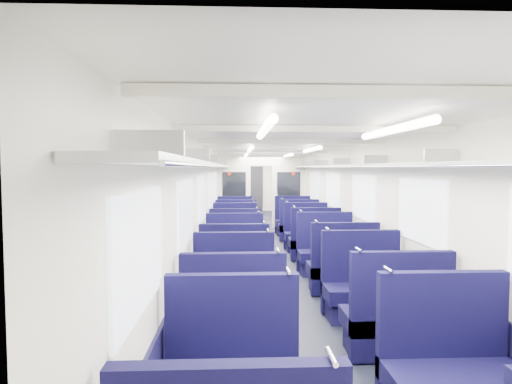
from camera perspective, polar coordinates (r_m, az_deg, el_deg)
The scene contains 31 objects.
floor at distance 10.34m, azimuth 1.86°, elevation -7.52°, with size 2.80×18.00×0.01m, color black.
ceiling at distance 10.17m, azimuth 1.88°, elevation 5.60°, with size 2.80×18.00×0.01m, color white.
wall_left at distance 10.18m, azimuth -6.01°, elevation -1.04°, with size 0.02×18.00×2.35m, color silver.
dado_left at distance 10.27m, azimuth -5.90°, elevation -5.63°, with size 0.03×17.90×0.70m, color black.
wall_right at distance 10.39m, azimuth 9.59°, elevation -0.98°, with size 0.02×18.00×2.35m, color silver.
dado_right at distance 10.48m, azimuth 9.47°, elevation -5.48°, with size 0.03×17.90×0.70m, color black.
wall_far at distance 19.16m, azimuth -0.23°, elevation 0.99°, with size 2.80×0.02×2.35m, color silver.
luggage_rack_left at distance 10.14m, azimuth -4.98°, elevation 3.46°, with size 0.36×17.40×0.18m.
luggage_rack_right at distance 10.33m, azimuth 8.62°, elevation 3.44°, with size 0.36×17.40×0.18m.
windows at distance 9.72m, azimuth 2.08°, elevation 0.22°, with size 2.78×15.60×0.75m.
ceiling_fittings at distance 9.91m, azimuth 2.00°, elevation 5.31°, with size 2.70×16.06×0.11m.
end_door at distance 19.11m, azimuth -0.22°, elevation 0.45°, with size 0.75×0.06×2.00m, color black.
bulkhead at distance 13.71m, azimuth 0.72°, elevation 0.32°, with size 2.80×0.10×2.35m.
seat_2 at distance 3.49m, azimuth -3.20°, elevation -23.71°, with size 1.03×0.57×1.15m.
seat_3 at distance 3.85m, azimuth 24.40°, elevation -21.32°, with size 1.03×0.57×1.15m.
seat_4 at distance 4.50m, azimuth -3.05°, elevation -17.33°, with size 1.03×0.57×1.15m.
seat_5 at distance 4.78m, azimuth 18.14°, elevation -16.21°, with size 1.03×0.57×1.15m.
seat_6 at distance 5.49m, azimuth -2.96°, elevation -13.50°, with size 1.03×0.57×1.15m.
seat_7 at distance 5.80m, azimuth 14.09°, elevation -12.65°, with size 1.03×0.57×1.15m.
seat_8 at distance 6.53m, azimuth -2.90°, elevation -10.75°, with size 1.03×0.57×1.15m.
seat_9 at distance 6.80m, azimuth 11.46°, elevation -10.24°, with size 1.03×0.57×1.15m.
seat_10 at distance 7.69m, azimuth -2.85°, elevation -8.61°, with size 1.03×0.57×1.15m.
seat_11 at distance 7.97m, azimuth 9.29°, elevation -8.22°, with size 1.03×0.57×1.15m.
seat_12 at distance 8.80m, azimuth -2.82°, elevation -7.09°, with size 1.03×0.57×1.15m.
seat_13 at distance 9.08m, azimuth 7.79°, elevation -6.80°, with size 1.03×0.57×1.15m.
seat_14 at distance 9.94m, azimuth -2.79°, elevation -5.90°, with size 1.03×0.57×1.15m.
seat_15 at distance 10.08m, azimuth 6.73°, elevation -5.79°, with size 1.03×0.57×1.15m.
seat_16 at distance 11.15m, azimuth -2.77°, elevation -4.90°, with size 1.03×0.57×1.15m.
seat_17 at distance 11.35m, azimuth 5.66°, elevation -4.76°, with size 1.03×0.57×1.15m.
seat_18 at distance 12.20m, azimuth -2.76°, elevation -4.19°, with size 1.03×0.57×1.15m.
seat_19 at distance 12.39m, azimuth 4.96°, elevation -4.09°, with size 1.03×0.57×1.15m.
Camera 1 is at (-0.79, -10.13, 1.93)m, focal length 29.99 mm.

